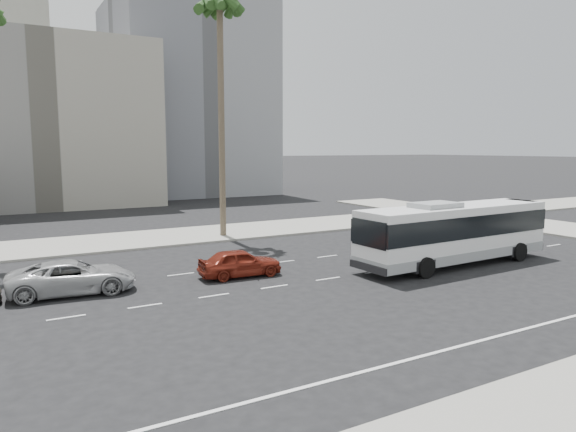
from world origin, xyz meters
TOP-DOWN VIEW (x-y plane):
  - ground at (0.00, 0.00)m, footprint 700.00×700.00m
  - sidewalk_north at (0.00, 15.50)m, footprint 120.00×7.00m
  - midrise_beige_west at (-12.00, 45.00)m, footprint 24.00×18.00m
  - midrise_gray_center at (8.00, 52.00)m, footprint 20.00×20.00m
  - civic_tower at (-2.00, 250.00)m, footprint 42.00×42.00m
  - highrise_right at (45.00, 230.00)m, footprint 26.00×26.00m
  - highrise_far at (70.00, 260.00)m, footprint 22.00×22.00m
  - city_bus at (4.84, -0.76)m, footprint 12.41×3.21m
  - car_a at (-6.54, 2.63)m, footprint 1.97×4.26m
  - car_b at (-14.27, 3.48)m, footprint 3.00×5.57m
  - palm_near at (-2.68, 13.94)m, footprint 5.22×5.22m

SIDE VIEW (x-z plane):
  - ground at x=0.00m, z-range 0.00..0.00m
  - sidewalk_north at x=0.00m, z-range 0.00..0.15m
  - car_a at x=-6.54m, z-range 0.00..1.41m
  - car_b at x=-14.27m, z-range 0.00..1.49m
  - city_bus at x=4.84m, z-range 0.09..3.63m
  - midrise_beige_west at x=-12.00m, z-range 0.00..18.00m
  - midrise_gray_center at x=8.00m, z-range 0.00..26.00m
  - palm_near at x=-2.68m, z-range 7.13..24.69m
  - highrise_far at x=70.00m, z-range 0.00..60.00m
  - highrise_right at x=45.00m, z-range 0.00..70.00m
  - civic_tower at x=-2.00m, z-range -25.67..103.33m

